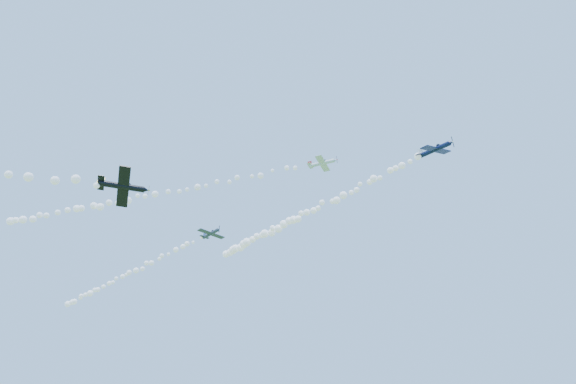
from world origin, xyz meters
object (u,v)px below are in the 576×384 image
Objects in this scene: plane_white at (323,163)px; plane_grey at (211,233)px; plane_navy at (436,149)px; plane_black at (123,186)px.

plane_white reaches higher than plane_grey.
plane_navy is 1.12× the size of plane_black.
plane_navy reaches higher than plane_black.
plane_navy is 56.03m from plane_black.
plane_grey is at bearing -156.48° from plane_navy.
plane_navy is 50.81m from plane_grey.
plane_white is at bearing -139.73° from plane_navy.
plane_black is at bearing -56.83° from plane_grey.
plane_black is (12.62, -32.85, -6.62)m from plane_grey.
plane_grey is 35.81m from plane_black.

